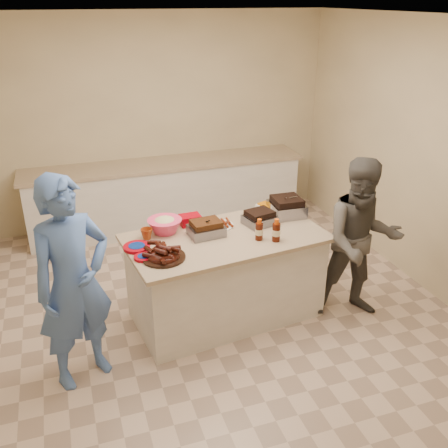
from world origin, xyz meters
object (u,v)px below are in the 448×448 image
object	(u,v)px
roasting_pan	(286,215)
bbq_bottle_a	(259,240)
island	(226,314)
bbq_bottle_b	(276,241)
coleslaw_bowl	(165,232)
guest_gray	(352,311)
guest_blue	(87,373)
rib_platter	(164,258)
mustard_bottle	(205,232)
plastic_cup	(147,239)

from	to	relation	value
roasting_pan	bbq_bottle_a	bearing A→B (deg)	-135.63
island	bbq_bottle_b	distance (m)	0.97
coleslaw_bowl	bbq_bottle_b	size ratio (longest dim) A/B	1.50
guest_gray	guest_blue	bearing A→B (deg)	-162.50
rib_platter	coleslaw_bowl	distance (m)	0.50
rib_platter	mustard_bottle	world-z (taller)	rib_platter
bbq_bottle_b	mustard_bottle	size ratio (longest dim) A/B	1.94
island	coleslaw_bowl	xyz separation A→B (m)	(-0.51, 0.26, 0.85)
roasting_pan	guest_gray	world-z (taller)	roasting_pan
guest_blue	guest_gray	distance (m)	2.56
mustard_bottle	bbq_bottle_b	bearing A→B (deg)	-34.10
bbq_bottle_b	plastic_cup	xyz separation A→B (m)	(-1.08, 0.41, 0.00)
roasting_pan	bbq_bottle_a	world-z (taller)	bbq_bottle_a
coleslaw_bowl	bbq_bottle_a	size ratio (longest dim) A/B	1.59
island	rib_platter	bearing A→B (deg)	-166.67
coleslaw_bowl	guest_gray	world-z (taller)	coleslaw_bowl
bbq_bottle_b	guest_gray	world-z (taller)	bbq_bottle_b
bbq_bottle_b	guest_gray	size ratio (longest dim) A/B	0.14
guest_blue	guest_gray	bearing A→B (deg)	-23.46
guest_blue	bbq_bottle_a	bearing A→B (deg)	-15.64
rib_platter	roasting_pan	size ratio (longest dim) A/B	1.16
rib_platter	bbq_bottle_a	bearing A→B (deg)	4.59
bbq_bottle_b	island	bearing A→B (deg)	149.36
island	mustard_bottle	xyz separation A→B (m)	(-0.15, 0.14, 0.85)
mustard_bottle	guest_gray	xyz separation A→B (m)	(1.36, -0.49, -0.85)
coleslaw_bowl	bbq_bottle_a	distance (m)	0.87
rib_platter	plastic_cup	distance (m)	0.41
coleslaw_bowl	bbq_bottle_b	xyz separation A→B (m)	(0.90, -0.49, 0.00)
bbq_bottle_b	plastic_cup	bearing A→B (deg)	159.49
island	plastic_cup	distance (m)	1.11
island	bbq_bottle_b	world-z (taller)	bbq_bottle_b
bbq_bottle_a	plastic_cup	distance (m)	1.01
rib_platter	bbq_bottle_a	xyz separation A→B (m)	(0.88, 0.07, 0.00)
bbq_bottle_a	guest_blue	size ratio (longest dim) A/B	0.12
bbq_bottle_a	guest_blue	bearing A→B (deg)	-170.36
plastic_cup	guest_gray	world-z (taller)	plastic_cup
island	guest_gray	size ratio (longest dim) A/B	1.15
rib_platter	island	bearing A→B (deg)	20.39
bbq_bottle_a	mustard_bottle	world-z (taller)	bbq_bottle_a
mustard_bottle	guest_gray	distance (m)	1.68
island	bbq_bottle_a	xyz separation A→B (m)	(0.26, -0.16, 0.85)
roasting_pan	coleslaw_bowl	distance (m)	1.23
guest_blue	plastic_cup	bearing A→B (deg)	16.93
mustard_bottle	plastic_cup	distance (m)	0.54
roasting_pan	plastic_cup	bearing A→B (deg)	-174.19
coleslaw_bowl	guest_blue	distance (m)	1.39
roasting_pan	guest_gray	distance (m)	1.15
guest_gray	bbq_bottle_b	bearing A→B (deg)	-172.90
mustard_bottle	rib_platter	bearing A→B (deg)	-141.82
bbq_bottle_b	guest_blue	size ratio (longest dim) A/B	0.12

